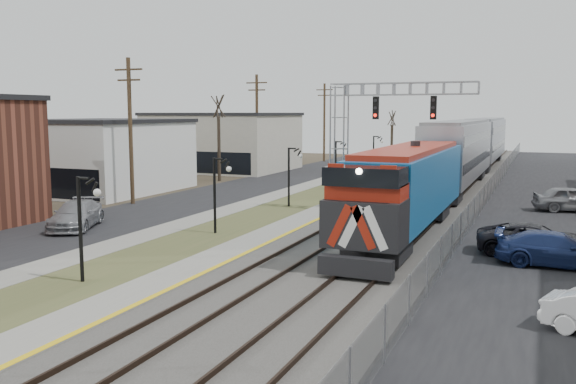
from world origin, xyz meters
The scene contains 19 objects.
street_west centered at (-11.50, 35.00, 0.02)m, with size 7.00×120.00×0.04m, color black.
sidewalk centered at (-7.00, 35.00, 0.04)m, with size 2.00×120.00×0.08m, color gray.
grass_median centered at (-4.00, 35.00, 0.03)m, with size 4.00×120.00×0.06m, color #464F2A.
platform centered at (-1.00, 35.00, 0.12)m, with size 2.00×120.00×0.24m, color gray.
ballast_bed centered at (4.00, 35.00, 0.10)m, with size 8.00×120.00×0.20m, color #595651.
platform_edge centered at (-0.12, 35.00, 0.24)m, with size 0.24×120.00×0.01m, color gold.
track_near centered at (2.00, 35.00, 0.28)m, with size 1.58×120.00×0.15m.
track_far centered at (5.50, 35.00, 0.28)m, with size 1.58×120.00×0.15m.
train centered at (5.50, 44.50, 2.88)m, with size 3.00×63.05×5.33m.
signal_gantry centered at (1.22, 27.99, 5.59)m, with size 9.00×1.07×8.15m.
lampposts centered at (-4.00, 18.29, 2.00)m, with size 0.14×62.14×4.00m.
utility_poles centered at (-14.50, 25.00, 5.00)m, with size 0.28×80.28×10.00m.
fence centered at (8.20, 35.00, 0.80)m, with size 0.04×120.00×1.60m, color gray.
buildings_west centered at (-21.00, 24.21, 3.01)m, with size 14.00×67.00×7.00m.
bare_trees centered at (-12.66, 38.91, 2.70)m, with size 12.30×42.30×5.95m.
car_lot_c centered at (11.52, 19.17, 0.70)m, with size 2.31×5.00×1.39m, color black.
car_lot_d centered at (12.36, 17.38, 0.70)m, with size 1.97×4.85×1.41m, color navy.
car_lot_e centered at (13.52, 33.03, 0.80)m, with size 1.90×4.73×1.61m, color gray.
car_street_b centered at (-11.74, 16.37, 0.73)m, with size 2.06×5.06×1.47m, color gray.
Camera 1 is at (11.62, -9.42, 6.32)m, focal length 38.00 mm.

